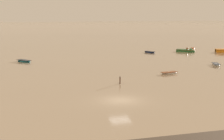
# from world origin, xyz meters

# --- Properties ---
(ground_plane) EXTENTS (800.00, 800.00, 0.00)m
(ground_plane) POSITION_xyz_m (0.00, 0.00, 0.00)
(ground_plane) COLOR tan
(rowboat_moored_1) EXTENTS (2.40, 3.83, 0.57)m
(rowboat_moored_1) POSITION_xyz_m (26.66, 21.23, 0.16)
(rowboat_moored_1) COLOR white
(rowboat_moored_1) RESTS_ON ground
(rowboat_moored_3) EXTENTS (3.35, 1.70, 0.50)m
(rowboat_moored_3) POSITION_xyz_m (13.40, 14.93, 0.14)
(rowboat_moored_3) COLOR white
(rowboat_moored_3) RESTS_ON ground
(motorboat_moored_4) EXTENTS (4.98, 4.81, 1.77)m
(motorboat_moored_4) POSITION_xyz_m (32.63, 44.57, 0.24)
(motorboat_moored_4) COLOR #23602D
(motorboat_moored_4) RESTS_ON ground
(rowboat_moored_6) EXTENTS (3.02, 3.68, 0.57)m
(rowboat_moored_6) POSITION_xyz_m (37.52, 50.60, 0.15)
(rowboat_moored_6) COLOR orange
(rowboat_moored_6) RESTS_ON ground
(rowboat_moored_7) EXTENTS (2.52, 3.60, 0.54)m
(rowboat_moored_7) POSITION_xyz_m (21.74, 45.21, 0.15)
(rowboat_moored_7) COLOR navy
(rowboat_moored_7) RESTS_ON ground
(rowboat_moored_8) EXTENTS (3.42, 3.77, 0.60)m
(rowboat_moored_8) POSITION_xyz_m (-11.03, 36.60, 0.16)
(rowboat_moored_8) COLOR #197084
(rowboat_moored_8) RESTS_ON ground
(mooring_post_left) EXTENTS (0.22, 0.22, 1.22)m
(mooring_post_left) POSITION_xyz_m (2.78, 9.43, 0.54)
(mooring_post_left) COLOR #523323
(mooring_post_left) RESTS_ON ground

